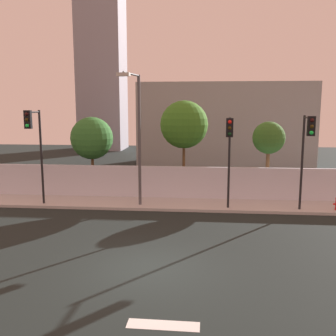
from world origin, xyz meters
TOP-DOWN VIEW (x-y plane):
  - ground_plane at (0.00, 0.00)m, footprint 80.00×80.00m
  - sidewalk at (0.00, 8.20)m, footprint 36.00×2.40m
  - perimeter_wall at (0.00, 9.49)m, footprint 36.00×0.18m
  - traffic_light_left at (3.02, 6.94)m, footprint 0.35×1.37m
  - traffic_light_center at (6.64, 6.71)m, footprint 0.35×1.81m
  - traffic_light_right at (-6.81, 6.87)m, footprint 0.34×1.55m
  - street_lamp_curbside at (-1.61, 7.42)m, footprint 0.73×2.38m
  - roadside_tree_leftmost at (-5.07, 11.06)m, footprint 2.60×2.60m
  - roadside_tree_midleft at (0.60, 11.06)m, footprint 2.86×2.86m
  - roadside_tree_midright at (5.60, 11.06)m, footprint 1.91×1.91m
  - low_building_distant at (3.63, 23.49)m, footprint 15.20×6.00m
  - tower_on_skyline at (-10.74, 35.49)m, footprint 5.32×5.00m

SIDE VIEW (x-z plane):
  - ground_plane at x=0.00m, z-range 0.00..0.00m
  - sidewalk at x=0.00m, z-range 0.00..0.15m
  - perimeter_wall at x=0.00m, z-range 0.15..1.95m
  - roadside_tree_leftmost at x=-5.07m, z-range 1.04..5.73m
  - roadside_tree_midright at x=5.60m, z-range 1.23..5.69m
  - traffic_light_left at x=3.02m, z-range 1.21..5.84m
  - traffic_light_center at x=6.64m, z-range 1.26..6.00m
  - low_building_distant at x=3.63m, z-range 0.00..7.36m
  - traffic_light_right at x=-6.81m, z-range 1.29..6.27m
  - street_lamp_curbside at x=-1.61m, z-range 0.82..7.57m
  - roadside_tree_midleft at x=0.60m, z-range 1.40..7.08m
  - tower_on_skyline at x=-10.74m, z-range 0.00..27.60m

